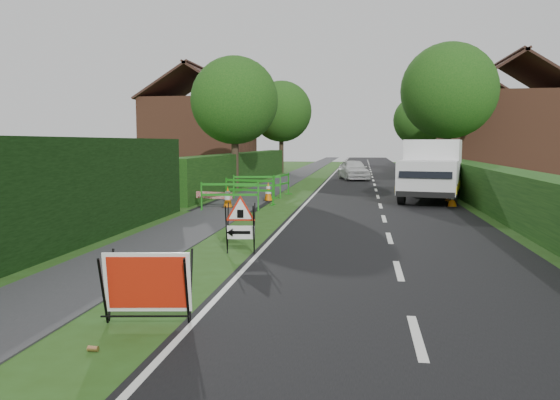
{
  "coord_description": "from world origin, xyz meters",
  "views": [
    {
      "loc": [
        1.81,
        -9.1,
        2.37
      ],
      "look_at": [
        0.02,
        2.71,
        1.12
      ],
      "focal_mm": 35.0,
      "sensor_mm": 36.0,
      "label": 1
    }
  ],
  "objects": [
    {
      "name": "tree_fe",
      "position": [
        6.4,
        38.0,
        4.22
      ],
      "size": [
        4.2,
        4.2,
        6.33
      ],
      "color": "#2D2116",
      "rests_on": "ground"
    },
    {
      "name": "ped_barrier_1",
      "position": [
        -2.51,
        11.51,
        0.63
      ],
      "size": [
        2.08,
        0.84,
        1.0
      ],
      "rotation": [
        0.0,
        0.0,
        -0.24
      ],
      "color": "#1B7D16",
      "rests_on": "ground"
    },
    {
      "name": "tree_fw",
      "position": [
        -4.6,
        34.0,
        4.83
      ],
      "size": [
        4.8,
        4.8,
        7.24
      ],
      "color": "#2D2116",
      "rests_on": "ground"
    },
    {
      "name": "ped_barrier_2",
      "position": [
        -2.64,
        13.77,
        0.63
      ],
      "size": [
        2.09,
        0.76,
        1.0
      ],
      "rotation": [
        0.0,
        0.0,
        0.2
      ],
      "color": "#1B7D16",
      "rests_on": "ground"
    },
    {
      "name": "tree_nw",
      "position": [
        -4.6,
        18.0,
        4.48
      ],
      "size": [
        4.4,
        4.4,
        6.7
      ],
      "color": "#2D2116",
      "rests_on": "ground"
    },
    {
      "name": "red_rect_sign",
      "position": [
        -0.94,
        -2.49,
        0.54
      ],
      "size": [
        1.19,
        0.83,
        0.95
      ],
      "rotation": [
        0.0,
        0.0,
        0.16
      ],
      "color": "black",
      "rests_on": "ground"
    },
    {
      "name": "works_van",
      "position": [
        4.64,
        13.91,
        1.32
      ],
      "size": [
        3.17,
        5.78,
        2.5
      ],
      "rotation": [
        0.0,
        0.0,
        -0.2
      ],
      "color": "silver",
      "rests_on": "ground"
    },
    {
      "name": "house_west",
      "position": [
        -10.0,
        30.0,
        2.9
      ],
      "size": [
        7.5,
        7.4,
        7.88
      ],
      "color": "brown",
      "rests_on": "ground"
    },
    {
      "name": "hedge_west_far",
      "position": [
        -5.0,
        22.0,
        0.0
      ],
      "size": [
        1.0,
        24.0,
        1.8
      ],
      "primitive_type": "cube",
      "color": "#14380F",
      "rests_on": "ground"
    },
    {
      "name": "ground",
      "position": [
        0.0,
        0.0,
        0.0
      ],
      "size": [
        120.0,
        120.0,
        0.0
      ],
      "primitive_type": "plane",
      "color": "#274914",
      "rests_on": "ground"
    },
    {
      "name": "house_east_a",
      "position": [
        11.0,
        28.0,
        2.9
      ],
      "size": [
        7.5,
        7.4,
        7.88
      ],
      "color": "brown",
      "rests_on": "ground"
    },
    {
      "name": "house_east_b",
      "position": [
        12.0,
        42.0,
        2.9
      ],
      "size": [
        7.5,
        7.4,
        7.88
      ],
      "color": "brown",
      "rests_on": "ground"
    },
    {
      "name": "traffic_cone_2",
      "position": [
        5.37,
        15.14,
        0.39
      ],
      "size": [
        0.38,
        0.38,
        0.79
      ],
      "color": "black",
      "rests_on": "ground"
    },
    {
      "name": "traffic_cone_4",
      "position": [
        -1.97,
        12.68,
        0.39
      ],
      "size": [
        0.38,
        0.38,
        0.79
      ],
      "color": "black",
      "rests_on": "ground"
    },
    {
      "name": "traffic_cone_0",
      "position": [
        5.1,
        11.57,
        0.39
      ],
      "size": [
        0.38,
        0.38,
        0.79
      ],
      "color": "black",
      "rests_on": "ground"
    },
    {
      "name": "tree_ne",
      "position": [
        6.4,
        22.0,
        5.17
      ],
      "size": [
        5.2,
        5.2,
        7.79
      ],
      "color": "#2D2116",
      "rests_on": "ground"
    },
    {
      "name": "ped_barrier_3",
      "position": [
        -1.74,
        14.8,
        0.63
      ],
      "size": [
        0.71,
        2.09,
        1.0
      ],
      "rotation": [
        0.0,
        0.0,
        1.39
      ],
      "color": "#1B7D16",
      "rests_on": "ground"
    },
    {
      "name": "road_surface",
      "position": [
        2.5,
        35.0,
        0.0
      ],
      "size": [
        6.0,
        90.0,
        0.02
      ],
      "primitive_type": "cube",
      "color": "black",
      "rests_on": "ground"
    },
    {
      "name": "litter_can",
      "position": [
        -1.2,
        -3.49,
        0.0
      ],
      "size": [
        0.12,
        0.07,
        0.07
      ],
      "primitive_type": "cylinder",
      "rotation": [
        0.0,
        1.57,
        0.0
      ],
      "color": "#BF7F4C",
      "rests_on": "ground"
    },
    {
      "name": "triangle_sign",
      "position": [
        -0.76,
        2.08,
        0.74
      ],
      "size": [
        0.82,
        0.82,
        1.06
      ],
      "rotation": [
        0.0,
        0.0,
        0.13
      ],
      "color": "black",
      "rests_on": "ground"
    },
    {
      "name": "footpath",
      "position": [
        -3.0,
        35.0,
        0.01
      ],
      "size": [
        2.0,
        90.0,
        0.02
      ],
      "primitive_type": "cube",
      "color": "#2D2D30",
      "rests_on": "ground"
    },
    {
      "name": "redwhite_plank",
      "position": [
        -3.58,
        10.29,
        0.0
      ],
      "size": [
        1.46,
        0.41,
        0.25
      ],
      "primitive_type": "cube",
      "rotation": [
        0.0,
        0.0,
        -0.25
      ],
      "color": "red",
      "rests_on": "ground"
    },
    {
      "name": "ped_barrier_0",
      "position": [
        -2.79,
        9.53,
        0.63
      ],
      "size": [
        2.09,
        0.67,
        1.0
      ],
      "rotation": [
        0.0,
        0.0,
        0.16
      ],
      "color": "#1B7D16",
      "rests_on": "ground"
    },
    {
      "name": "traffic_cone_1",
      "position": [
        5.33,
        13.59,
        0.39
      ],
      "size": [
        0.38,
        0.38,
        0.79
      ],
      "color": "black",
      "rests_on": "ground"
    },
    {
      "name": "hedge_east",
      "position": [
        6.5,
        16.0,
        0.0
      ],
      "size": [
        1.2,
        50.0,
        1.5
      ],
      "primitive_type": "cube",
      "color": "#14380F",
      "rests_on": "ground"
    },
    {
      "name": "traffic_cone_3",
      "position": [
        -3.04,
        10.2,
        0.39
      ],
      "size": [
        0.38,
        0.38,
        0.79
      ],
      "color": "black",
      "rests_on": "ground"
    },
    {
      "name": "hatchback_car",
      "position": [
        1.24,
        26.16,
        0.66
      ],
      "size": [
        2.36,
        4.11,
        1.32
      ],
      "primitive_type": "imported",
      "rotation": [
        0.0,
        0.0,
        0.22
      ],
      "color": "silver",
      "rests_on": "ground"
    }
  ]
}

